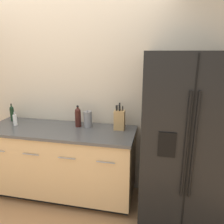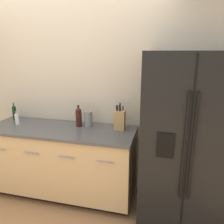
{
  "view_description": "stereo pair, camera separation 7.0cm",
  "coord_description": "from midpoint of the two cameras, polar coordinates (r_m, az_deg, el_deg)",
  "views": [
    {
      "loc": [
        1.11,
        -1.58,
        1.83
      ],
      "look_at": [
        0.61,
        0.75,
        1.17
      ],
      "focal_mm": 35.0,
      "sensor_mm": 36.0,
      "label": 1
    },
    {
      "loc": [
        1.18,
        -1.56,
        1.83
      ],
      "look_at": [
        0.61,
        0.75,
        1.17
      ],
      "focal_mm": 35.0,
      "sensor_mm": 36.0,
      "label": 2
    }
  ],
  "objects": [
    {
      "name": "wine_bottle",
      "position": [
        2.75,
        -9.6,
        -1.27
      ],
      "size": [
        0.08,
        0.08,
        0.27
      ],
      "color": "#3D1914",
      "rests_on": "counter_unit"
    },
    {
      "name": "knife_block",
      "position": [
        2.62,
        1.19,
        -2.02
      ],
      "size": [
        0.12,
        0.1,
        0.33
      ],
      "color": "tan",
      "rests_on": "counter_unit"
    },
    {
      "name": "wall_back",
      "position": [
        2.95,
        -11.04,
        4.9
      ],
      "size": [
        10.0,
        0.05,
        2.6
      ],
      "color": "beige",
      "rests_on": "ground_plane"
    },
    {
      "name": "oil_bottle",
      "position": [
        3.25,
        -25.2,
        -0.29
      ],
      "size": [
        0.05,
        0.05,
        0.24
      ],
      "color": "black",
      "rests_on": "counter_unit"
    },
    {
      "name": "counter_unit",
      "position": [
        2.95,
        -13.6,
        -12.52
      ],
      "size": [
        1.85,
        0.64,
        0.92
      ],
      "color": "black",
      "rests_on": "ground_plane"
    },
    {
      "name": "refrigerator",
      "position": [
        2.45,
        17.6,
        -7.05
      ],
      "size": [
        0.88,
        0.77,
        1.84
      ],
      "color": "black",
      "rests_on": "ground_plane"
    },
    {
      "name": "steel_canister",
      "position": [
        2.73,
        -7.06,
        -1.85
      ],
      "size": [
        0.11,
        0.11,
        0.21
      ],
      "color": "gray",
      "rests_on": "counter_unit"
    },
    {
      "name": "soap_dispenser",
      "position": [
        3.05,
        -24.62,
        -1.88
      ],
      "size": [
        0.05,
        0.05,
        0.18
      ],
      "color": "white",
      "rests_on": "counter_unit"
    }
  ]
}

